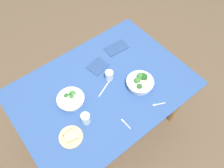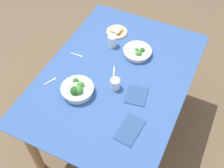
{
  "view_description": "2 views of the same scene",
  "coord_description": "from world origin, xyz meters",
  "px_view_note": "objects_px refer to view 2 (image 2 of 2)",
  "views": [
    {
      "loc": [
        0.58,
        0.86,
        2.36
      ],
      "look_at": [
        -0.08,
        0.02,
        0.77
      ],
      "focal_mm": 36.2,
      "sensor_mm": 36.0,
      "label": 1
    },
    {
      "loc": [
        -1.26,
        -0.57,
        2.36
      ],
      "look_at": [
        -0.09,
        -0.01,
        0.77
      ],
      "focal_mm": 45.54,
      "sensor_mm": 36.0,
      "label": 2
    }
  ],
  "objects_px": {
    "table_knife_left": "(114,76)",
    "broccoli_bowl_near": "(138,52)",
    "bread_side_plate": "(117,31)",
    "broccoli_bowl_far": "(77,90)",
    "napkin_folded_lower": "(136,95)",
    "fork_by_far_bowl": "(77,55)",
    "water_glass_center": "(112,41)",
    "fork_by_near_bowl": "(51,81)",
    "water_glass_side": "(115,84)",
    "napkin_folded_upper": "(130,130)"
  },
  "relations": [
    {
      "from": "fork_by_far_bowl",
      "to": "bread_side_plate",
      "type": "bearing_deg",
      "value": 64.66
    },
    {
      "from": "table_knife_left",
      "to": "napkin_folded_lower",
      "type": "distance_m",
      "value": 0.24
    },
    {
      "from": "broccoli_bowl_far",
      "to": "napkin_folded_upper",
      "type": "height_order",
      "value": "broccoli_bowl_far"
    },
    {
      "from": "napkin_folded_lower",
      "to": "bread_side_plate",
      "type": "bearing_deg",
      "value": 36.6
    },
    {
      "from": "broccoli_bowl_far",
      "to": "water_glass_center",
      "type": "bearing_deg",
      "value": -0.62
    },
    {
      "from": "fork_by_near_bowl",
      "to": "water_glass_side",
      "type": "bearing_deg",
      "value": -45.63
    },
    {
      "from": "water_glass_side",
      "to": "napkin_folded_lower",
      "type": "xyz_separation_m",
      "value": [
        0.0,
        -0.17,
        -0.04
      ]
    },
    {
      "from": "broccoli_bowl_near",
      "to": "water_glass_side",
      "type": "xyz_separation_m",
      "value": [
        -0.38,
        0.02,
        0.01
      ]
    },
    {
      "from": "bread_side_plate",
      "to": "napkin_folded_lower",
      "type": "bearing_deg",
      "value": -143.4
    },
    {
      "from": "broccoli_bowl_near",
      "to": "table_knife_left",
      "type": "bearing_deg",
      "value": 165.82
    },
    {
      "from": "napkin_folded_upper",
      "to": "napkin_folded_lower",
      "type": "height_order",
      "value": "same"
    },
    {
      "from": "broccoli_bowl_far",
      "to": "fork_by_near_bowl",
      "type": "xyz_separation_m",
      "value": [
        0.01,
        0.23,
        -0.04
      ]
    },
    {
      "from": "napkin_folded_lower",
      "to": "table_knife_left",
      "type": "bearing_deg",
      "value": 67.39
    },
    {
      "from": "broccoli_bowl_near",
      "to": "table_knife_left",
      "type": "height_order",
      "value": "broccoli_bowl_near"
    },
    {
      "from": "broccoli_bowl_far",
      "to": "fork_by_far_bowl",
      "type": "xyz_separation_m",
      "value": [
        0.33,
        0.2,
        -0.04
      ]
    },
    {
      "from": "broccoli_bowl_near",
      "to": "napkin_folded_upper",
      "type": "bearing_deg",
      "value": -161.59
    },
    {
      "from": "broccoli_bowl_far",
      "to": "water_glass_side",
      "type": "xyz_separation_m",
      "value": [
        0.16,
        -0.22,
        0.0
      ]
    },
    {
      "from": "broccoli_bowl_near",
      "to": "bread_side_plate",
      "type": "height_order",
      "value": "broccoli_bowl_near"
    },
    {
      "from": "table_knife_left",
      "to": "bread_side_plate",
      "type": "bearing_deg",
      "value": 179.51
    },
    {
      "from": "bread_side_plate",
      "to": "water_glass_center",
      "type": "distance_m",
      "value": 0.17
    },
    {
      "from": "water_glass_side",
      "to": "broccoli_bowl_near",
      "type": "bearing_deg",
      "value": -2.5
    },
    {
      "from": "table_knife_left",
      "to": "water_glass_side",
      "type": "bearing_deg",
      "value": 8.32
    },
    {
      "from": "broccoli_bowl_near",
      "to": "broccoli_bowl_far",
      "type": "bearing_deg",
      "value": 156.78
    },
    {
      "from": "broccoli_bowl_far",
      "to": "fork_by_near_bowl",
      "type": "relative_size",
      "value": 2.34
    },
    {
      "from": "bread_side_plate",
      "to": "napkin_folded_lower",
      "type": "relative_size",
      "value": 1.06
    },
    {
      "from": "napkin_folded_lower",
      "to": "water_glass_side",
      "type": "bearing_deg",
      "value": 90.22
    },
    {
      "from": "bread_side_plate",
      "to": "water_glass_center",
      "type": "xyz_separation_m",
      "value": [
        -0.16,
        -0.03,
        0.04
      ]
    },
    {
      "from": "table_knife_left",
      "to": "broccoli_bowl_near",
      "type": "bearing_deg",
      "value": 143.11
    },
    {
      "from": "fork_by_far_bowl",
      "to": "table_knife_left",
      "type": "distance_m",
      "value": 0.36
    },
    {
      "from": "fork_by_near_bowl",
      "to": "napkin_folded_lower",
      "type": "relative_size",
      "value": 0.59
    },
    {
      "from": "fork_by_near_bowl",
      "to": "water_glass_center",
      "type": "bearing_deg",
      "value": 1.93
    },
    {
      "from": "broccoli_bowl_far",
      "to": "water_glass_side",
      "type": "bearing_deg",
      "value": -53.33
    },
    {
      "from": "bread_side_plate",
      "to": "fork_by_near_bowl",
      "type": "height_order",
      "value": "bread_side_plate"
    },
    {
      "from": "broccoli_bowl_near",
      "to": "napkin_folded_lower",
      "type": "height_order",
      "value": "broccoli_bowl_near"
    },
    {
      "from": "water_glass_center",
      "to": "fork_by_near_bowl",
      "type": "xyz_separation_m",
      "value": [
        -0.54,
        0.24,
        -0.05
      ]
    },
    {
      "from": "water_glass_side",
      "to": "fork_by_near_bowl",
      "type": "height_order",
      "value": "water_glass_side"
    },
    {
      "from": "broccoli_bowl_near",
      "to": "napkin_folded_upper",
      "type": "distance_m",
      "value": 0.69
    },
    {
      "from": "water_glass_center",
      "to": "table_knife_left",
      "type": "height_order",
      "value": "water_glass_center"
    },
    {
      "from": "water_glass_center",
      "to": "fork_by_near_bowl",
      "type": "bearing_deg",
      "value": 155.94
    },
    {
      "from": "broccoli_bowl_far",
      "to": "napkin_folded_lower",
      "type": "height_order",
      "value": "broccoli_bowl_far"
    },
    {
      "from": "broccoli_bowl_near",
      "to": "fork_by_near_bowl",
      "type": "xyz_separation_m",
      "value": [
        -0.53,
        0.47,
        -0.03
      ]
    },
    {
      "from": "broccoli_bowl_far",
      "to": "napkin_folded_upper",
      "type": "xyz_separation_m",
      "value": [
        -0.11,
        -0.45,
        -0.04
      ]
    },
    {
      "from": "water_glass_side",
      "to": "fork_by_near_bowl",
      "type": "xyz_separation_m",
      "value": [
        -0.15,
        0.45,
        -0.04
      ]
    },
    {
      "from": "fork_by_far_bowl",
      "to": "napkin_folded_lower",
      "type": "height_order",
      "value": "napkin_folded_lower"
    },
    {
      "from": "table_knife_left",
      "to": "water_glass_center",
      "type": "bearing_deg",
      "value": -175.39
    },
    {
      "from": "water_glass_side",
      "to": "napkin_folded_lower",
      "type": "bearing_deg",
      "value": -89.78
    },
    {
      "from": "water_glass_center",
      "to": "water_glass_side",
      "type": "height_order",
      "value": "water_glass_center"
    },
    {
      "from": "water_glass_side",
      "to": "fork_by_far_bowl",
      "type": "relative_size",
      "value": 0.79
    },
    {
      "from": "bread_side_plate",
      "to": "broccoli_bowl_far",
      "type": "bearing_deg",
      "value": -177.76
    },
    {
      "from": "fork_by_far_bowl",
      "to": "fork_by_near_bowl",
      "type": "relative_size",
      "value": 1.06
    }
  ]
}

